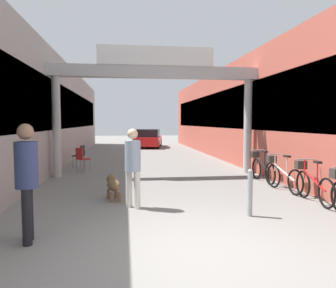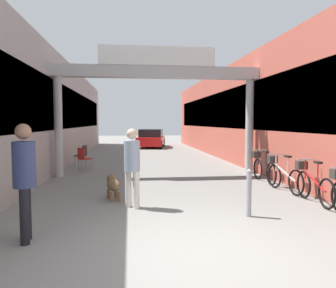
{
  "view_description": "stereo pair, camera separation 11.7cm",
  "coord_description": "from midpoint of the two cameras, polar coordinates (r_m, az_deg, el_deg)",
  "views": [
    {
      "loc": [
        -1.08,
        -4.54,
        1.86
      ],
      "look_at": [
        0.0,
        3.6,
        1.3
      ],
      "focal_mm": 35.0,
      "sensor_mm": 36.0,
      "label": 1
    },
    {
      "loc": [
        -0.96,
        -4.55,
        1.86
      ],
      "look_at": [
        0.0,
        3.6,
        1.3
      ],
      "focal_mm": 35.0,
      "sensor_mm": 36.0,
      "label": 2
    }
  ],
  "objects": [
    {
      "name": "storefront_left",
      "position": [
        16.07,
        -22.3,
        4.95
      ],
      "size": [
        3.0,
        26.0,
        4.47
      ],
      "color": "#9E9993",
      "rests_on": "ground_plane"
    },
    {
      "name": "bicycle_silver_third",
      "position": [
        9.37,
        18.84,
        -5.04
      ],
      "size": [
        0.46,
        1.69,
        0.98
      ],
      "color": "black",
      "rests_on": "ground_plane"
    },
    {
      "name": "arcade_sign_gateway",
      "position": [
        11.5,
        -2.45,
        10.38
      ],
      "size": [
        7.4,
        0.47,
        4.41
      ],
      "color": "#B2B2B2",
      "rests_on": "ground_plane"
    },
    {
      "name": "bicycle_black_farthest",
      "position": [
        10.62,
        15.68,
        -3.95
      ],
      "size": [
        0.46,
        1.69,
        0.98
      ],
      "color": "black",
      "rests_on": "ground_plane"
    },
    {
      "name": "storefront_right",
      "position": [
        16.71,
        13.98,
        5.07
      ],
      "size": [
        3.0,
        26.0,
        4.47
      ],
      "color": "#B25142",
      "rests_on": "ground_plane"
    },
    {
      "name": "bollard_post_metal",
      "position": [
        6.67,
        13.6,
        -8.17
      ],
      "size": [
        0.1,
        0.1,
        0.94
      ],
      "color": "gray",
      "rests_on": "ground_plane"
    },
    {
      "name": "pedestrian_companion",
      "position": [
        5.45,
        -23.98,
        -4.86
      ],
      "size": [
        0.39,
        0.4,
        1.83
      ],
      "color": "black",
      "rests_on": "ground_plane"
    },
    {
      "name": "ground_plane",
      "position": [
        5.01,
        4.97,
        -17.87
      ],
      "size": [
        80.0,
        80.0,
        0.0
      ],
      "primitive_type": "plane",
      "color": "gray"
    },
    {
      "name": "cafe_chair_black_farther",
      "position": [
        13.94,
        -15.28,
        -1.68
      ],
      "size": [
        0.49,
        0.49,
        0.89
      ],
      "color": "gray",
      "rests_on": "ground_plane"
    },
    {
      "name": "bicycle_red_second",
      "position": [
        8.32,
        23.36,
        -6.27
      ],
      "size": [
        0.46,
        1.69,
        0.98
      ],
      "color": "black",
      "rests_on": "ground_plane"
    },
    {
      "name": "dog_on_leash",
      "position": [
        8.0,
        -9.96,
        -6.96
      ],
      "size": [
        0.45,
        0.81,
        0.57
      ],
      "color": "brown",
      "rests_on": "ground_plane"
    },
    {
      "name": "parked_car_red",
      "position": [
        23.96,
        -3.61,
        0.96
      ],
      "size": [
        2.39,
        4.24,
        1.33
      ],
      "color": "red",
      "rests_on": "ground_plane"
    },
    {
      "name": "pedestrian_with_dog",
      "position": [
        7.07,
        -6.63,
        -3.25
      ],
      "size": [
        0.48,
        0.48,
        1.71
      ],
      "color": "silver",
      "rests_on": "ground_plane"
    },
    {
      "name": "cafe_chair_red_nearer",
      "position": [
        12.64,
        -15.07,
        -2.23
      ],
      "size": [
        0.57,
        0.57,
        0.89
      ],
      "color": "gray",
      "rests_on": "ground_plane"
    }
  ]
}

